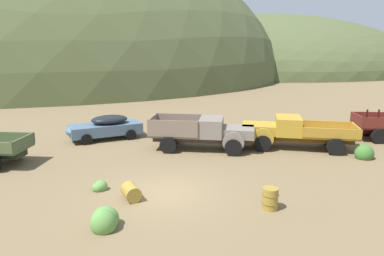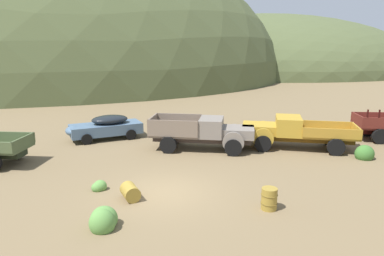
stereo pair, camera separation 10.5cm
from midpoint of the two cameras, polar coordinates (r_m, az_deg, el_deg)
The scene contains 12 objects.
ground_plane at distance 15.35m, azimuth -4.11°, elevation -10.17°, with size 300.00×300.00×0.00m, color brown.
hill_far_right at distance 74.62m, azimuth -22.54°, elevation 7.38°, with size 89.38×71.27×51.17m, color #4C5633.
hill_far_left at distance 90.36m, azimuth 11.28°, elevation 8.93°, with size 73.11×59.21×26.27m, color #4C5633.
car_chalk_blue at distance 24.15m, azimuth -13.66°, elevation 0.16°, with size 5.07×3.24×1.57m.
truck_primer_gray at distance 21.11m, azimuth 2.78°, elevation -0.76°, with size 6.32×3.50×1.91m.
truck_mustard at distance 22.24m, azimuth 15.30°, elevation -0.54°, with size 6.86×3.91×1.89m.
oil_drum_tipped at distance 14.77m, azimuth -9.54°, elevation -9.95°, with size 0.90×1.06×0.63m.
oil_drum_by_truck at distance 14.04m, azimuth 12.34°, elevation -10.88°, with size 0.63×0.63×0.83m.
bush_back_edge at distance 16.01m, azimuth -14.31°, elevation -9.01°, with size 0.65×0.58×0.55m.
bush_between_trucks at distance 12.86m, azimuth -13.65°, elevation -14.09°, with size 0.93×1.14×0.95m.
bush_lone_scrub at distance 24.63m, azimuth 5.96°, elevation -0.86°, with size 0.81×0.63×0.64m.
bush_front_right at distance 21.70m, azimuth 25.75°, elevation -3.77°, with size 1.03×0.93×0.99m.
Camera 2 is at (-0.18, -14.11, 6.03)m, focal length 33.68 mm.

